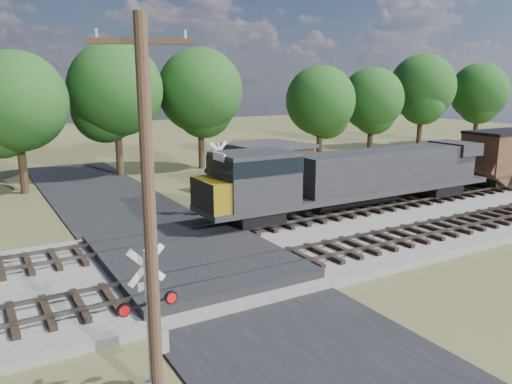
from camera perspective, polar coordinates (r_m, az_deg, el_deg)
ground at (r=20.90m, az=-6.81°, el=-8.70°), size 160.00×160.00×0.00m
ballast_bed at (r=26.57m, az=12.93°, el=-3.96°), size 140.00×10.00×0.30m
road at (r=20.88m, az=-6.82°, el=-8.59°), size 7.00×60.00×0.08m
crossing_panel at (r=21.22m, az=-7.38°, el=-7.47°), size 7.00×9.00×0.62m
track_near at (r=20.51m, az=3.54°, el=-7.82°), size 140.00×2.60×0.33m
track_far at (r=24.60m, az=-2.97°, el=-4.34°), size 140.00×2.60×0.33m
crossing_signal_near at (r=12.80m, az=-11.73°, el=-15.41°), size 1.53×0.34×3.80m
crossing_signal_far at (r=28.39m, az=-4.40°, el=0.79°), size 1.74×0.38×4.31m
utility_pole at (r=11.27m, az=-12.10°, el=-2.10°), size 2.06×0.94×8.92m
equipment_shed at (r=34.73m, az=1.39°, el=2.82°), size 5.54×5.54×3.37m
treeline at (r=40.54m, az=-15.15°, el=11.06°), size 86.49×10.85×11.87m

